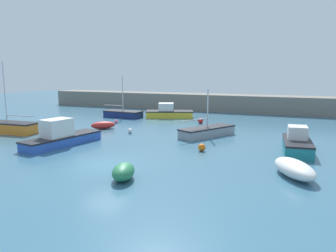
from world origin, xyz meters
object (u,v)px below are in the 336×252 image
object	(u,v)px
motorboat_grey_hull	(169,113)
rowboat_blue_near	(294,169)
sailboat_twin_hulled	(207,131)
mooring_buoy_red	(201,121)
cabin_cruiser_white	(61,136)
mooring_buoy_orange	(202,147)
dinghy_near_pier	(103,125)
mooring_buoy_pink	(116,121)
motorboat_with_cabin	(297,143)
fishing_dinghy_green	(123,172)
sailboat_tall_mast	(7,127)
sailboat_short_mast	(123,114)
mooring_buoy_white	(130,131)

from	to	relation	value
motorboat_grey_hull	rowboat_blue_near	size ratio (longest dim) A/B	1.60
sailboat_twin_hulled	mooring_buoy_red	size ratio (longest dim) A/B	9.75
cabin_cruiser_white	mooring_buoy_orange	distance (m)	10.41
dinghy_near_pier	cabin_cruiser_white	world-z (taller)	cabin_cruiser_white
mooring_buoy_orange	mooring_buoy_pink	world-z (taller)	mooring_buoy_orange
rowboat_blue_near	motorboat_with_cabin	bearing A→B (deg)	150.83
fishing_dinghy_green	mooring_buoy_pink	bearing A→B (deg)	13.56
motorboat_with_cabin	motorboat_grey_hull	world-z (taller)	motorboat_with_cabin
motorboat_grey_hull	fishing_dinghy_green	xyz separation A→B (m)	(6.55, -21.88, -0.19)
sailboat_tall_mast	rowboat_blue_near	xyz separation A→B (m)	(24.10, -3.47, -0.07)
motorboat_grey_hull	sailboat_short_mast	bearing A→B (deg)	-179.17
sailboat_tall_mast	rowboat_blue_near	world-z (taller)	sailboat_tall_mast
sailboat_short_mast	mooring_buoy_orange	xyz separation A→B (m)	(13.55, -12.57, -0.16)
mooring_buoy_orange	mooring_buoy_pink	distance (m)	14.63
sailboat_short_mast	mooring_buoy_white	world-z (taller)	sailboat_short_mast
sailboat_tall_mast	dinghy_near_pier	size ratio (longest dim) A/B	2.71
rowboat_blue_near	mooring_buoy_orange	xyz separation A→B (m)	(-6.05, 3.53, -0.18)
motorboat_grey_hull	motorboat_with_cabin	bearing A→B (deg)	-60.43
fishing_dinghy_green	rowboat_blue_near	bearing A→B (deg)	-83.49
sailboat_twin_hulled	mooring_buoy_orange	distance (m)	5.36
motorboat_grey_hull	sailboat_tall_mast	xyz separation A→B (m)	(-9.59, -14.60, -0.09)
mooring_buoy_red	sailboat_twin_hulled	bearing A→B (deg)	-68.51
motorboat_with_cabin	sailboat_short_mast	size ratio (longest dim) A/B	0.97
mooring_buoy_white	dinghy_near_pier	bearing A→B (deg)	163.53
sailboat_short_mast	cabin_cruiser_white	distance (m)	15.30
mooring_buoy_white	mooring_buoy_orange	size ratio (longest dim) A/B	0.83
rowboat_blue_near	mooring_buoy_red	distance (m)	18.06
dinghy_near_pier	mooring_buoy_red	xyz separation A→B (m)	(7.65, 6.76, -0.07)
sailboat_twin_hulled	sailboat_tall_mast	bearing A→B (deg)	135.47
motorboat_with_cabin	rowboat_blue_near	world-z (taller)	motorboat_with_cabin
motorboat_grey_hull	fishing_dinghy_green	world-z (taller)	motorboat_grey_hull
sailboat_short_mast	mooring_buoy_red	bearing A→B (deg)	-1.46
mooring_buoy_white	rowboat_blue_near	bearing A→B (deg)	-28.26
sailboat_short_mast	cabin_cruiser_white	size ratio (longest dim) A/B	0.76
dinghy_near_pier	mooring_buoy_orange	xyz separation A→B (m)	(11.30, -4.95, -0.10)
motorboat_with_cabin	mooring_buoy_white	distance (m)	13.95
sailboat_twin_hulled	mooring_buoy_white	xyz separation A→B (m)	(-6.69, -1.33, -0.20)
fishing_dinghy_green	mooring_buoy_white	bearing A→B (deg)	8.59
mooring_buoy_pink	sailboat_tall_mast	bearing A→B (deg)	-125.62
rowboat_blue_near	mooring_buoy_white	distance (m)	15.73
motorboat_grey_hull	sailboat_twin_hulled	bearing A→B (deg)	-71.90
motorboat_grey_hull	sailboat_twin_hulled	size ratio (longest dim) A/B	1.07
sailboat_tall_mast	dinghy_near_pier	bearing A→B (deg)	-147.34
motorboat_with_cabin	motorboat_grey_hull	xyz separation A→B (m)	(-14.51, 12.25, 0.00)
cabin_cruiser_white	mooring_buoy_pink	size ratio (longest dim) A/B	17.10
dinghy_near_pier	cabin_cruiser_white	bearing A→B (deg)	54.70
mooring_buoy_red	sailboat_tall_mast	bearing A→B (deg)	-140.74
motorboat_grey_hull	sailboat_twin_hulled	xyz separation A→B (m)	(7.35, -9.29, -0.19)
mooring_buoy_orange	dinghy_near_pier	bearing A→B (deg)	156.35
fishing_dinghy_green	dinghy_near_pier	distance (m)	15.46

